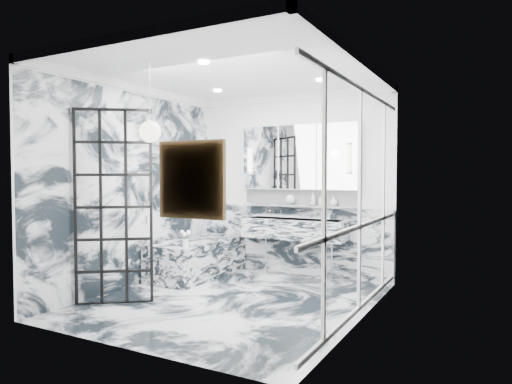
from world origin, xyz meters
The scene contains 25 objects.
floor centered at (0.00, 0.00, 0.00)m, with size 3.60×3.60×0.00m, color silver.
ceiling centered at (0.00, 0.00, 2.80)m, with size 3.60×3.60×0.00m, color white.
wall_back centered at (0.00, 1.80, 1.40)m, with size 3.60×3.60×0.00m, color white.
wall_front centered at (0.00, -1.80, 1.40)m, with size 3.60×3.60×0.00m, color white.
wall_left centered at (-1.60, 0.00, 1.40)m, with size 3.60×3.60×0.00m, color white.
wall_right centered at (1.60, 0.00, 1.40)m, with size 3.60×3.60×0.00m, color white.
marble_clad_back centered at (0.00, 1.78, 0.53)m, with size 3.18×0.05×1.05m, color silver.
marble_clad_left centered at (-1.59, 0.00, 1.34)m, with size 0.02×3.56×2.68m, color silver.
panel_molding centered at (1.58, 0.00, 1.30)m, with size 0.03×3.40×2.30m, color white.
soap_bottle_a centered at (0.39, 1.71, 1.19)m, with size 0.07×0.08×0.19m, color #8C5919.
soap_bottle_b centered at (0.52, 1.71, 1.17)m, with size 0.07×0.07×0.15m, color #4C4C51.
soap_bottle_c centered at (0.72, 1.71, 1.16)m, with size 0.11×0.11×0.14m, color silver.
face_pot centered at (0.01, 1.71, 1.17)m, with size 0.15×0.15×0.15m, color white.
amber_bottle centered at (0.37, 1.71, 1.14)m, with size 0.04×0.04×0.10m, color #8C5919.
flower_vase centered at (-0.89, 0.23, 0.61)m, with size 0.09×0.09×0.12m, color silver.
crittall_door centered at (-1.19, -0.79, 1.16)m, with size 0.88×0.04×2.32m, color black, non-canonical shape.
artwork centered at (0.68, -1.76, 1.51)m, with size 0.54×0.05×0.54m, color orange.
pendant_light centered at (-0.21, -1.24, 1.98)m, with size 0.22×0.22×0.22m, color white.
trough_sink centered at (0.15, 1.55, 0.73)m, with size 1.60×0.45×0.30m, color silver.
ledge centered at (0.15, 1.72, 1.07)m, with size 1.90×0.14×0.04m, color silver.
subway_tile centered at (0.15, 1.78, 1.21)m, with size 1.90×0.03×0.23m, color white.
mirror_cabinet centered at (0.15, 1.73, 1.82)m, with size 1.90×0.16×1.00m, color white.
sconce_left centered at (-0.67, 1.63, 1.78)m, with size 0.07×0.07×0.40m, color white.
sconce_right centered at (0.97, 1.63, 1.78)m, with size 0.07×0.07×0.40m, color white.
bathtub centered at (-1.18, 0.90, 0.28)m, with size 0.75×1.65×0.55m, color silver.
Camera 1 is at (2.90, -4.77, 1.56)m, focal length 32.00 mm.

